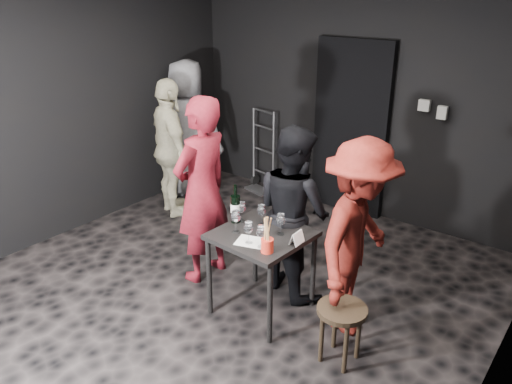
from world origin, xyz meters
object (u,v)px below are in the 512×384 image
Objects in this scene: man_maroon at (359,231)px; breadstick_cup at (267,236)px; bystander_cream at (170,141)px; stool at (342,318)px; hand_truck at (262,175)px; server_red at (201,174)px; woman_black at (294,207)px; wine_bottle at (235,208)px; tasting_table at (262,243)px; bystander_grey at (187,116)px.

breadstick_cup is (-0.51, -0.51, 0.00)m from man_maroon.
bystander_cream is (-2.80, 0.66, 0.05)m from man_maroon.
hand_truck is at bearing 136.72° from stool.
server_red is at bearing -53.83° from hand_truck.
stool is 1.14m from woman_black.
server_red reaches higher than wine_bottle.
tasting_table is at bearing 169.57° from stool.
tasting_table is 0.40m from breadstick_cup.
bystander_grey is 3.11m from breadstick_cup.
breadstick_cup is (2.57, -1.74, -0.20)m from bystander_grey.
wine_bottle is 0.59m from breadstick_cup.
woman_black is 0.93× the size of man_maroon.
woman_black is at bearing 88.96° from tasting_table.
hand_truck is 3.17m from breadstick_cup.
bystander_grey is at bearing 145.90° from breadstick_cup.
woman_black is (1.68, -1.77, 0.61)m from hand_truck.
hand_truck is 0.52× the size of bystander_grey.
man_maroon is (0.72, -0.18, 0.06)m from woman_black.
bystander_grey is at bearing -130.22° from server_red.
tasting_table is 0.35× the size of bystander_grey.
stool is at bearing -174.85° from bystander_cream.
bystander_grey is (-2.36, 1.06, 0.26)m from woman_black.
breadstick_cup is at bearing 72.44° from server_red.
breadstick_cup is at bearing -38.98° from hand_truck.
bystander_grey is 2.53m from wine_bottle.
bystander_cream is 5.46× the size of wine_bottle.
bystander_grey is (-0.27, 0.57, 0.15)m from bystander_cream.
hand_truck is 2.67m from wine_bottle.
server_red is (0.89, -2.10, 0.85)m from hand_truck.
server_red is at bearing 109.81° from bystander_grey.
bystander_grey reaches higher than breadstick_cup.
stool is 3.18m from bystander_cream.
bystander_cream is at bearing -120.92° from server_red.
breadstick_cup is (0.53, -0.26, 0.01)m from wine_bottle.
man_maroon is at bearing 13.62° from wine_bottle.
server_red is 0.97× the size of bystander_grey.
woman_black reaches higher than stool.
stool is 1.52× the size of breadstick_cup.
server_red is at bearing 89.75° from man_maroon.
wine_bottle is (2.04, -1.48, -0.20)m from bystander_grey.
woman_black is 2.60m from bystander_grey.
hand_truck is 0.68× the size of woman_black.
woman_black is at bearing 53.29° from wine_bottle.
breadstick_cup is at bearing 117.41° from bystander_grey.
wine_bottle is (-1.04, -0.25, -0.00)m from man_maroon.
server_red reaches higher than bystander_cream.
bystander_cream reaches higher than hand_truck.
wine_bottle is at bearing 174.43° from tasting_table.
bystander_cream reaches higher than woman_black.
bystander_grey is (-2.35, 1.51, 0.43)m from tasting_table.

